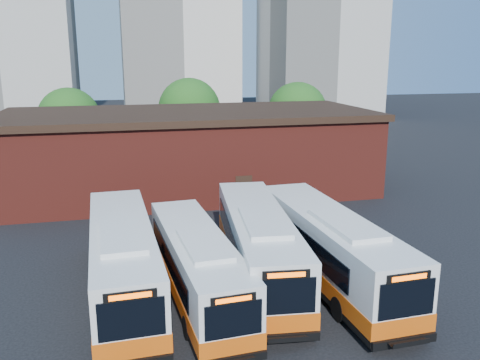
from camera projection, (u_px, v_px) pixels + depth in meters
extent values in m
plane|color=black|center=(254.00, 304.00, 22.31)|extent=(220.00, 220.00, 0.00)
cube|color=silver|center=(122.00, 257.00, 22.68)|extent=(3.08, 12.45, 2.94)
cube|color=#D8530D|center=(124.00, 275.00, 22.89)|extent=(3.13, 12.50, 0.72)
cube|color=black|center=(124.00, 286.00, 23.01)|extent=(3.12, 12.49, 0.26)
cube|color=black|center=(132.00, 319.00, 16.81)|extent=(2.23, 0.14, 1.39)
cube|color=black|center=(130.00, 296.00, 16.59)|extent=(1.75, 0.13, 0.33)
cube|color=#FF5905|center=(130.00, 296.00, 16.56)|extent=(1.39, 0.07, 0.19)
cube|color=black|center=(91.00, 251.00, 22.65)|extent=(0.41, 9.63, 1.08)
cube|color=black|center=(151.00, 245.00, 23.35)|extent=(0.41, 9.63, 1.08)
cube|color=silver|center=(122.00, 236.00, 20.86)|extent=(1.94, 4.39, 0.23)
cylinder|color=black|center=(97.00, 327.00, 19.41)|extent=(0.37, 1.04, 1.03)
cylinder|color=black|center=(160.00, 318.00, 20.03)|extent=(0.37, 1.04, 1.03)
cylinder|color=black|center=(97.00, 260.00, 25.77)|extent=(0.37, 1.04, 1.03)
cylinder|color=black|center=(144.00, 255.00, 26.39)|extent=(0.37, 1.04, 1.03)
cube|color=silver|center=(197.00, 264.00, 22.42)|extent=(3.14, 11.34, 2.66)
cube|color=#D8530D|center=(197.00, 280.00, 22.60)|extent=(3.19, 11.39, 0.65)
cube|color=black|center=(198.00, 290.00, 22.71)|extent=(3.18, 11.38, 0.23)
cube|color=black|center=(233.00, 320.00, 17.14)|extent=(2.02, 0.19, 1.26)
cube|color=black|center=(233.00, 299.00, 16.95)|extent=(1.59, 0.16, 0.30)
cube|color=#FF5905|center=(234.00, 300.00, 16.92)|extent=(1.26, 0.11, 0.17)
cube|color=black|center=(234.00, 360.00, 17.44)|extent=(2.38, 0.29, 0.30)
cube|color=black|center=(168.00, 258.00, 22.35)|extent=(0.65, 8.72, 0.98)
cube|color=black|center=(221.00, 252.00, 23.06)|extent=(0.65, 8.72, 0.98)
cube|color=silver|center=(204.00, 244.00, 20.78)|extent=(1.88, 4.02, 0.21)
cylinder|color=black|center=(188.00, 328.00, 19.45)|extent=(0.36, 0.95, 0.93)
cylinder|color=black|center=(242.00, 319.00, 20.07)|extent=(0.36, 0.95, 0.93)
cylinder|color=black|center=(163.00, 266.00, 25.16)|extent=(0.36, 0.95, 0.93)
cylinder|color=black|center=(205.00, 261.00, 25.79)|extent=(0.36, 0.95, 0.93)
cube|color=silver|center=(258.00, 243.00, 24.45)|extent=(3.93, 12.58, 2.94)
cube|color=#D8530D|center=(258.00, 259.00, 24.66)|extent=(3.99, 12.63, 0.72)
cube|color=black|center=(258.00, 269.00, 24.78)|extent=(3.98, 12.62, 0.26)
cube|color=black|center=(286.00, 296.00, 18.40)|extent=(2.23, 0.30, 1.39)
cube|color=black|center=(286.00, 275.00, 18.19)|extent=(1.75, 0.25, 0.33)
cube|color=#FF5905|center=(287.00, 275.00, 18.15)|extent=(1.39, 0.17, 0.19)
cube|color=black|center=(285.00, 338.00, 18.73)|extent=(2.63, 0.42, 0.33)
cube|color=black|center=(287.00, 339.00, 18.48)|extent=(1.53, 0.55, 0.06)
cube|color=black|center=(288.00, 340.00, 18.29)|extent=(1.49, 0.20, 0.19)
cube|color=black|center=(229.00, 236.00, 24.62)|extent=(1.08, 9.60, 1.08)
cube|color=black|center=(284.00, 233.00, 24.95)|extent=(1.08, 9.60, 1.08)
cube|color=silver|center=(264.00, 222.00, 22.59)|extent=(2.24, 4.49, 0.23)
cylinder|color=black|center=(243.00, 303.00, 21.25)|extent=(0.44, 1.06, 1.03)
cylinder|color=black|center=(299.00, 300.00, 21.54)|extent=(0.44, 1.06, 1.03)
cylinder|color=black|center=(227.00, 245.00, 27.80)|extent=(0.44, 1.06, 1.03)
cylinder|color=black|center=(269.00, 243.00, 28.09)|extent=(0.44, 1.06, 1.03)
cube|color=silver|center=(330.00, 246.00, 24.06)|extent=(3.16, 12.54, 2.95)
cube|color=#D8530D|center=(329.00, 262.00, 24.26)|extent=(3.22, 12.59, 0.73)
cube|color=black|center=(329.00, 272.00, 24.38)|extent=(3.20, 12.58, 0.26)
cube|color=black|center=(407.00, 299.00, 18.15)|extent=(2.25, 0.16, 1.40)
cube|color=black|center=(409.00, 277.00, 17.94)|extent=(1.76, 0.14, 0.33)
cube|color=#FF5905|center=(410.00, 278.00, 17.90)|extent=(1.40, 0.08, 0.19)
cube|color=black|center=(404.00, 342.00, 18.49)|extent=(2.65, 0.26, 0.33)
cube|color=black|center=(408.00, 343.00, 18.24)|extent=(1.52, 0.46, 0.06)
cube|color=black|center=(412.00, 344.00, 18.05)|extent=(1.50, 0.10, 0.19)
cube|color=black|center=(300.00, 240.00, 24.02)|extent=(0.46, 9.69, 1.09)
cube|color=black|center=(352.00, 234.00, 24.73)|extent=(0.46, 9.69, 1.09)
cube|color=silver|center=(347.00, 224.00, 22.23)|extent=(1.98, 4.42, 0.23)
cylinder|color=black|center=(340.00, 309.00, 20.76)|extent=(0.37, 1.05, 1.04)
cylinder|color=black|center=(391.00, 302.00, 21.40)|extent=(0.37, 1.05, 1.04)
cylinder|color=black|center=(281.00, 249.00, 27.15)|extent=(0.37, 1.05, 1.04)
cylinder|color=black|center=(322.00, 245.00, 27.79)|extent=(0.37, 1.05, 1.04)
imported|color=#111A32|center=(269.00, 293.00, 21.17)|extent=(0.67, 0.83, 1.97)
cube|color=maroon|center=(189.00, 154.00, 40.49)|extent=(28.00, 12.00, 6.00)
cube|color=black|center=(188.00, 114.00, 39.74)|extent=(28.60, 12.60, 0.50)
cube|color=black|center=(244.00, 192.00, 35.90)|extent=(1.20, 0.08, 2.40)
cylinder|color=#382314|center=(72.00, 152.00, 49.96)|extent=(0.36, 0.36, 2.70)
sphere|color=#1B5818|center=(69.00, 119.00, 49.17)|extent=(6.00, 6.00, 6.00)
cylinder|color=#382314|center=(190.00, 143.00, 54.53)|extent=(0.36, 0.36, 2.95)
sphere|color=#1B5818|center=(189.00, 109.00, 53.67)|extent=(6.56, 6.56, 6.56)
cylinder|color=#382314|center=(296.00, 144.00, 54.19)|extent=(0.36, 0.36, 2.81)
sphere|color=#1B5818|center=(297.00, 112.00, 53.38)|extent=(6.24, 6.24, 6.24)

